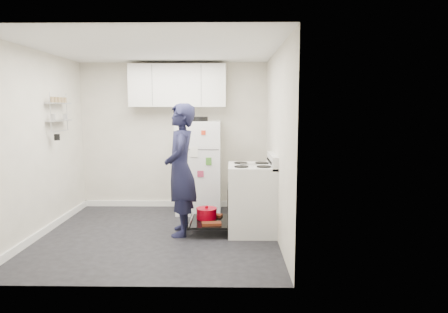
{
  "coord_description": "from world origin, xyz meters",
  "views": [
    {
      "loc": [
        0.98,
        -5.3,
        1.74
      ],
      "look_at": [
        0.89,
        0.3,
        1.05
      ],
      "focal_mm": 32.0,
      "sensor_mm": 36.0,
      "label": 1
    }
  ],
  "objects_px": {
    "electric_range": "(251,199)",
    "refrigerator": "(199,166)",
    "person": "(181,170)",
    "open_oven_door": "(208,218)"
  },
  "relations": [
    {
      "from": "electric_range",
      "to": "refrigerator",
      "type": "xyz_separation_m",
      "value": [
        -0.81,
        1.1,
        0.3
      ]
    },
    {
      "from": "electric_range",
      "to": "open_oven_door",
      "type": "bearing_deg",
      "value": 176.18
    },
    {
      "from": "open_oven_door",
      "to": "refrigerator",
      "type": "bearing_deg",
      "value": 100.86
    },
    {
      "from": "electric_range",
      "to": "refrigerator",
      "type": "distance_m",
      "value": 1.4
    },
    {
      "from": "electric_range",
      "to": "person",
      "type": "relative_size",
      "value": 0.61
    },
    {
      "from": "electric_range",
      "to": "refrigerator",
      "type": "relative_size",
      "value": 0.69
    },
    {
      "from": "refrigerator",
      "to": "person",
      "type": "xyz_separation_m",
      "value": [
        -0.16,
        -1.2,
        0.13
      ]
    },
    {
      "from": "electric_range",
      "to": "open_oven_door",
      "type": "xyz_separation_m",
      "value": [
        -0.6,
        0.04,
        -0.28
      ]
    },
    {
      "from": "refrigerator",
      "to": "person",
      "type": "relative_size",
      "value": 0.88
    },
    {
      "from": "open_oven_door",
      "to": "refrigerator",
      "type": "distance_m",
      "value": 1.22
    }
  ]
}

